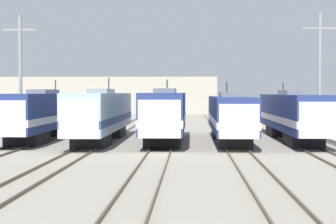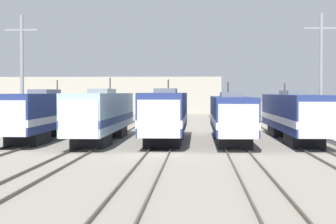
{
  "view_description": "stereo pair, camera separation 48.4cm",
  "coord_description": "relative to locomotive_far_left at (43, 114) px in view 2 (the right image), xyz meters",
  "views": [
    {
      "loc": [
        2.05,
        -35.87,
        3.95
      ],
      "look_at": [
        0.42,
        4.18,
        2.54
      ],
      "focal_mm": 60.0,
      "sensor_mm": 36.0,
      "label": 1
    },
    {
      "loc": [
        2.53,
        -35.84,
        3.95
      ],
      "look_at": [
        0.42,
        4.18,
        2.54
      ],
      "focal_mm": 60.0,
      "sensor_mm": 36.0,
      "label": 2
    }
  ],
  "objects": [
    {
      "name": "rail_pair_center",
      "position": [
        10.3,
        -10.22,
        -2.09
      ],
      "size": [
        1.51,
        120.0,
        0.15
      ],
      "color": "#4C4238",
      "rests_on": "ground_plane"
    },
    {
      "name": "locomotive_center",
      "position": [
        10.3,
        -1.95,
        0.03
      ],
      "size": [
        3.1,
        16.53,
        5.05
      ],
      "color": "black",
      "rests_on": "ground_plane"
    },
    {
      "name": "locomotive_far_left",
      "position": [
        0.0,
        0.0,
        0.0
      ],
      "size": [
        2.91,
        19.05,
        5.07
      ],
      "color": "black",
      "rests_on": "ground_plane"
    },
    {
      "name": "rail_pair_far_left",
      "position": [
        0.0,
        -10.22,
        -2.09
      ],
      "size": [
        1.5,
        120.0,
        0.15
      ],
      "color": "#4C4238",
      "rests_on": "ground_plane"
    },
    {
      "name": "ground_plane",
      "position": [
        10.3,
        -10.22,
        -2.16
      ],
      "size": [
        400.0,
        400.0,
        0.0
      ],
      "primitive_type": "plane",
      "color": "gray"
    },
    {
      "name": "rail_pair_center_left",
      "position": [
        5.15,
        -10.22,
        -2.09
      ],
      "size": [
        1.51,
        120.0,
        0.15
      ],
      "color": "#4C4238",
      "rests_on": "ground_plane"
    },
    {
      "name": "locomotive_center_right",
      "position": [
        15.46,
        -1.78,
        -0.12
      ],
      "size": [
        2.87,
        17.6,
        4.82
      ],
      "color": "black",
      "rests_on": "ground_plane"
    },
    {
      "name": "locomotive_center_left",
      "position": [
        5.15,
        -1.66,
        0.02
      ],
      "size": [
        2.86,
        18.44,
        5.24
      ],
      "color": "#232326",
      "rests_on": "ground_plane"
    },
    {
      "name": "rail_pair_center_right",
      "position": [
        15.46,
        -10.22,
        -2.09
      ],
      "size": [
        1.51,
        120.0,
        0.15
      ],
      "color": "#4C4238",
      "rests_on": "ground_plane"
    },
    {
      "name": "locomotive_far_right",
      "position": [
        20.61,
        -0.32,
        -0.04
      ],
      "size": [
        2.78,
        19.59,
        4.78
      ],
      "color": "black",
      "rests_on": "ground_plane"
    },
    {
      "name": "catenary_tower_left",
      "position": [
        -2.32,
        1.68,
        3.4
      ],
      "size": [
        2.92,
        0.32,
        10.59
      ],
      "color": "gray",
      "rests_on": "ground_plane"
    },
    {
      "name": "rail_pair_far_right",
      "position": [
        20.61,
        -10.22,
        -2.09
      ],
      "size": [
        1.5,
        120.0,
        0.15
      ],
      "color": "#4C4238",
      "rests_on": "ground_plane"
    },
    {
      "name": "catenary_tower_right",
      "position": [
        23.19,
        1.68,
        3.4
      ],
      "size": [
        2.92,
        0.32,
        10.59
      ],
      "color": "gray",
      "rests_on": "ground_plane"
    },
    {
      "name": "depot_building",
      "position": [
        -4.13,
        62.83,
        1.26
      ],
      "size": [
        42.67,
        10.35,
        6.85
      ],
      "color": "#B2AD9E",
      "rests_on": "ground_plane"
    }
  ]
}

